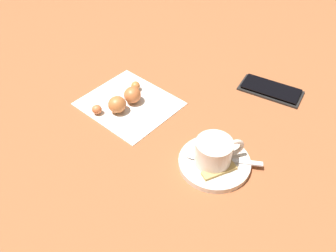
{
  "coord_description": "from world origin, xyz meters",
  "views": [
    {
      "loc": [
        0.24,
        -0.46,
        0.5
      ],
      "look_at": [
        0.02,
        -0.0,
        0.02
      ],
      "focal_mm": 37.91,
      "sensor_mm": 36.0,
      "label": 1
    }
  ],
  "objects": [
    {
      "name": "napkin",
      "position": [
        -0.09,
        0.04,
        0.0
      ],
      "size": [
        0.23,
        0.21,
        0.0
      ],
      "primitive_type": "cube",
      "rotation": [
        0.0,
        0.0,
        -0.27
      ],
      "color": "white",
      "rests_on": "ground"
    },
    {
      "name": "espresso_cup",
      "position": [
        0.13,
        -0.05,
        0.04
      ],
      "size": [
        0.08,
        0.07,
        0.05
      ],
      "color": "beige",
      "rests_on": "saucer"
    },
    {
      "name": "ground_plane",
      "position": [
        0.0,
        0.0,
        0.0
      ],
      "size": [
        1.8,
        1.8,
        0.0
      ],
      "primitive_type": "plane",
      "color": "#9D5631"
    },
    {
      "name": "croissant",
      "position": [
        -0.1,
        0.03,
        0.02
      ],
      "size": [
        0.08,
        0.13,
        0.04
      ],
      "color": "#C96A3D",
      "rests_on": "napkin"
    },
    {
      "name": "saucer",
      "position": [
        0.13,
        -0.04,
        0.01
      ],
      "size": [
        0.13,
        0.13,
        0.01
      ],
      "primitive_type": "cylinder",
      "color": "beige",
      "rests_on": "ground"
    },
    {
      "name": "teaspoon",
      "position": [
        0.12,
        -0.04,
        0.01
      ],
      "size": [
        0.14,
        0.05,
        0.01
      ],
      "color": "silver",
      "rests_on": "saucer"
    },
    {
      "name": "sugar_packet",
      "position": [
        0.15,
        -0.06,
        0.01
      ],
      "size": [
        0.05,
        0.06,
        0.01
      ],
      "primitive_type": "cube",
      "rotation": [
        0.0,
        0.0,
        7.16
      ],
      "color": "tan",
      "rests_on": "saucer"
    },
    {
      "name": "cell_phone",
      "position": [
        0.17,
        0.21,
        0.01
      ],
      "size": [
        0.14,
        0.07,
        0.01
      ],
      "color": "black",
      "rests_on": "ground"
    }
  ]
}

